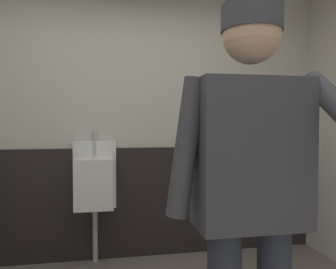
# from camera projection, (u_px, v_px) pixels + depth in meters

# --- Properties ---
(wall_back) EXTENTS (4.61, 0.12, 2.89)m
(wall_back) POSITION_uv_depth(u_px,v_px,m) (119.00, 110.00, 3.22)
(wall_back) COLOR beige
(wall_back) RESTS_ON ground_plane
(wainscot_band_back) EXTENTS (4.01, 0.03, 1.07)m
(wainscot_band_back) POSITION_uv_depth(u_px,v_px,m) (119.00, 203.00, 3.18)
(wainscot_band_back) COLOR black
(wainscot_band_back) RESTS_ON ground_plane
(urinal_solo) EXTENTS (0.40, 0.34, 1.24)m
(urinal_solo) POSITION_uv_depth(u_px,v_px,m) (94.00, 182.00, 2.99)
(urinal_solo) COLOR white
(urinal_solo) RESTS_ON ground_plane
(person) EXTENTS (0.67, 0.60, 1.79)m
(person) POSITION_uv_depth(u_px,v_px,m) (251.00, 182.00, 1.34)
(person) COLOR #2D3342
(person) RESTS_ON ground_plane
(soap_dispenser) EXTENTS (0.10, 0.07, 0.18)m
(soap_dispenser) POSITION_uv_depth(u_px,v_px,m) (233.00, 129.00, 3.34)
(soap_dispenser) COLOR silver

